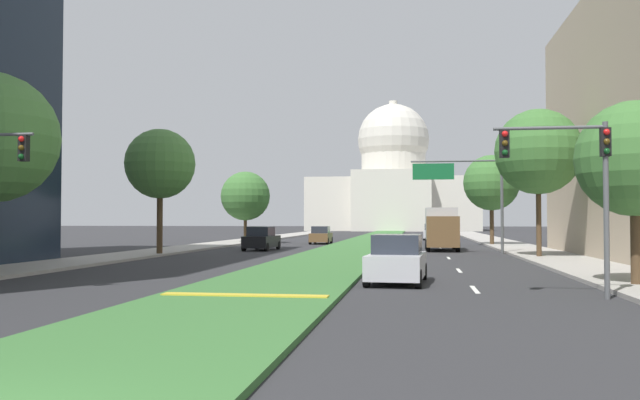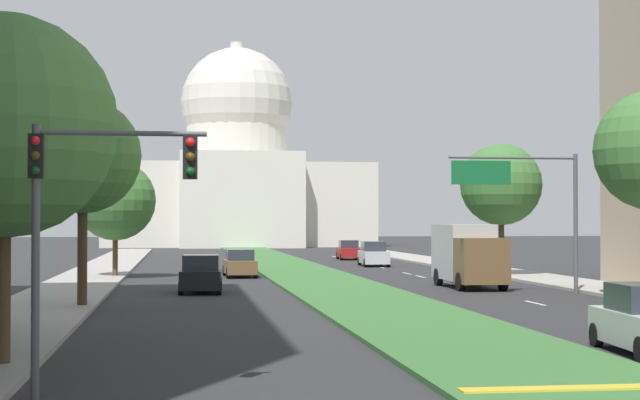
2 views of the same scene
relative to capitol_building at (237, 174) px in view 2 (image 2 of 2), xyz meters
name	(u,v)px [view 2 (image 2 of 2)]	position (x,y,z in m)	size (l,w,h in m)	color
ground_plane	(288,268)	(0.00, -66.36, -9.84)	(295.04, 295.04, 0.00)	#2B2B2D
grass_median	(298,271)	(0.00, -73.07, -9.77)	(5.39, 120.70, 0.14)	#386B33
median_curb_nose	(583,388)	(0.00, -121.08, -9.68)	(4.85, 0.50, 0.04)	gold
lane_dashes_right	(443,282)	(6.79, -84.54, -9.84)	(0.16, 75.68, 0.01)	silver
sidewalk_left	(89,278)	(-12.89, -79.77, -9.77)	(4.00, 120.70, 0.15)	#9E9991
sidewalk_right	(521,275)	(12.89, -79.77, -9.77)	(4.00, 120.70, 0.15)	#9E9991
capitol_building	(237,174)	(0.00, 0.00, 0.00)	(35.29, 25.42, 27.87)	beige
traffic_light_near_left	(82,199)	(-9.54, -120.21, -6.05)	(3.34, 0.35, 5.20)	#515456
overhead_guide_sign	(527,193)	(8.25, -94.28, -5.17)	(6.17, 0.20, 6.50)	#515456
street_tree_left_near	(4,126)	(-11.68, -115.92, -4.30)	(5.16, 5.16, 8.14)	#4C3823
street_tree_left_mid	(83,156)	(-11.42, -99.56, -3.96)	(4.49, 4.49, 8.15)	#4C3823
street_tree_left_far	(115,201)	(-11.48, -78.32, -5.26)	(4.74, 4.74, 6.96)	#4C3823
street_tree_right_far	(501,185)	(11.47, -80.32, -4.28)	(4.92, 4.92, 8.04)	#4C3823
sedan_midblock	(201,275)	(-6.71, -91.40, -9.01)	(2.13, 4.26, 1.79)	black
sedan_distant	(240,264)	(-4.12, -78.15, -9.06)	(1.91, 4.33, 1.68)	brown
sedan_far_horizon	(374,255)	(6.65, -64.53, -8.98)	(2.14, 4.65, 1.85)	#BCBCC1
sedan_very_far	(349,250)	(6.94, -51.41, -9.05)	(2.03, 4.30, 1.69)	maroon
box_truck_delivery	(468,255)	(6.74, -89.67, -8.17)	(2.40, 6.40, 3.20)	brown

